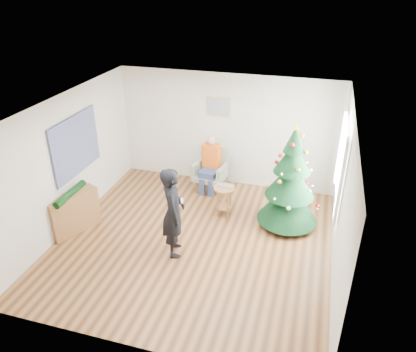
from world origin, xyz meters
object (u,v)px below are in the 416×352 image
(armchair, at_px, (211,175))
(stool, at_px, (224,201))
(standing_man, at_px, (173,212))
(christmas_tree, at_px, (290,181))
(console, at_px, (74,213))

(armchair, bearing_deg, stool, -51.85)
(stool, xyz_separation_m, standing_man, (-0.55, -1.44, 0.51))
(christmas_tree, bearing_deg, console, -160.66)
(standing_man, bearing_deg, console, 65.66)
(armchair, bearing_deg, standing_man, -80.73)
(stool, height_order, armchair, armchair)
(stool, xyz_separation_m, armchair, (-0.56, 1.01, 0.03))
(christmas_tree, bearing_deg, armchair, 152.04)
(christmas_tree, height_order, stool, christmas_tree)
(stool, relative_size, standing_man, 0.38)
(christmas_tree, distance_m, standing_man, 2.36)
(christmas_tree, distance_m, stool, 1.44)
(console, bearing_deg, stool, 51.19)
(stool, distance_m, console, 2.97)
(christmas_tree, bearing_deg, standing_man, -141.34)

